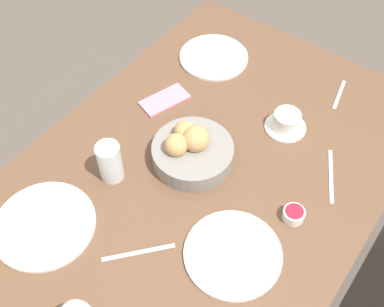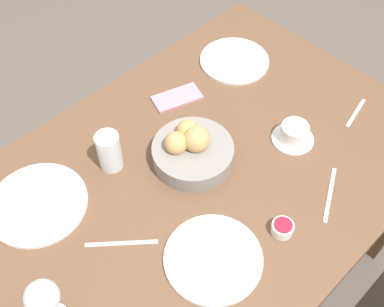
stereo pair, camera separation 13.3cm
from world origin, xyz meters
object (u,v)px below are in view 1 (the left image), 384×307
(knife_silver, at_px, (331,176))
(plate_far_center, at_px, (233,254))
(water_tumbler, at_px, (110,162))
(bread_basket, at_px, (191,150))
(plate_near_left, at_px, (214,57))
(spoon_coffee, at_px, (339,95))
(jam_bowl_berry, at_px, (293,215))
(plate_near_right, at_px, (44,225))
(fork_silver, at_px, (139,253))
(coffee_cup, at_px, (286,122))
(cell_phone, at_px, (165,100))

(knife_silver, bearing_deg, plate_far_center, -13.74)
(water_tumbler, height_order, knife_silver, water_tumbler)
(bread_basket, xyz_separation_m, plate_near_left, (-0.39, -0.19, -0.03))
(bread_basket, xyz_separation_m, spoon_coffee, (-0.48, 0.23, -0.04))
(water_tumbler, bearing_deg, jam_bowl_berry, 110.28)
(plate_near_right, bearing_deg, plate_far_center, 116.67)
(plate_near_right, xyz_separation_m, fork_silver, (-0.08, 0.24, -0.00))
(plate_near_left, height_order, plate_far_center, same)
(jam_bowl_berry, bearing_deg, water_tumbler, -69.72)
(plate_near_right, bearing_deg, jam_bowl_berry, 128.38)
(plate_near_right, height_order, fork_silver, plate_near_right)
(plate_near_left, relative_size, plate_near_right, 0.89)
(coffee_cup, relative_size, jam_bowl_berry, 2.17)
(bread_basket, distance_m, coffee_cup, 0.30)
(plate_far_center, distance_m, cell_phone, 0.56)
(plate_near_right, distance_m, knife_silver, 0.77)
(water_tumbler, height_order, spoon_coffee, water_tumbler)
(knife_silver, xyz_separation_m, spoon_coffee, (-0.30, -0.12, 0.00))
(bread_basket, distance_m, plate_near_right, 0.43)
(plate_near_left, xyz_separation_m, coffee_cup, (0.13, 0.35, 0.02))
(coffee_cup, distance_m, spoon_coffee, 0.23)
(jam_bowl_berry, distance_m, spoon_coffee, 0.49)
(cell_phone, bearing_deg, spoon_coffee, 129.07)
(plate_near_left, relative_size, knife_silver, 1.39)
(plate_near_left, xyz_separation_m, fork_silver, (0.70, 0.26, -0.00))
(coffee_cup, relative_size, cell_phone, 0.74)
(plate_far_center, bearing_deg, spoon_coffee, -177.20)
(plate_far_center, bearing_deg, plate_near_left, -141.61)
(jam_bowl_berry, distance_m, knife_silver, 0.18)
(plate_near_left, height_order, jam_bowl_berry, jam_bowl_berry)
(bread_basket, bearing_deg, plate_far_center, 55.48)
(coffee_cup, xyz_separation_m, spoon_coffee, (-0.22, 0.07, -0.02))
(bread_basket, bearing_deg, plate_near_right, -23.66)
(bread_basket, distance_m, fork_silver, 0.32)
(spoon_coffee, bearing_deg, plate_near_right, -24.42)
(plate_near_right, relative_size, knife_silver, 1.56)
(bread_basket, height_order, jam_bowl_berry, bread_basket)
(plate_far_center, bearing_deg, knife_silver, 166.26)
(water_tumbler, distance_m, cell_phone, 0.32)
(water_tumbler, distance_m, fork_silver, 0.26)
(coffee_cup, relative_size, knife_silver, 0.74)
(plate_near_right, xyz_separation_m, jam_bowl_berry, (-0.39, 0.50, 0.01))
(spoon_coffee, bearing_deg, coffee_cup, -17.46)
(plate_near_right, xyz_separation_m, water_tumbler, (-0.22, 0.03, 0.05))
(bread_basket, relative_size, cell_phone, 1.37)
(fork_silver, bearing_deg, jam_bowl_berry, 140.41)
(jam_bowl_berry, xyz_separation_m, fork_silver, (0.31, -0.26, -0.01))
(fork_silver, height_order, knife_silver, same)
(water_tumbler, distance_m, coffee_cup, 0.52)
(bread_basket, xyz_separation_m, knife_silver, (-0.18, 0.34, -0.04))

